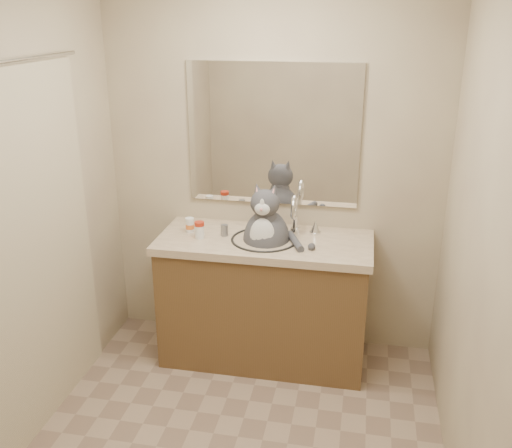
{
  "coord_description": "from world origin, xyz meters",
  "views": [
    {
      "loc": [
        0.58,
        -2.29,
        2.19
      ],
      "look_at": [
        0.01,
        0.65,
        1.06
      ],
      "focal_mm": 40.0,
      "sensor_mm": 36.0,
      "label": 1
    }
  ],
  "objects_px": {
    "pill_bottle_redcap": "(200,230)",
    "grey_canister": "(224,230)",
    "pill_bottle_orange": "(190,225)",
    "cat": "(266,236)"
  },
  "relations": [
    {
      "from": "pill_bottle_redcap",
      "to": "grey_canister",
      "type": "relative_size",
      "value": 1.45
    },
    {
      "from": "pill_bottle_orange",
      "to": "pill_bottle_redcap",
      "type": "bearing_deg",
      "value": -44.34
    },
    {
      "from": "pill_bottle_redcap",
      "to": "pill_bottle_orange",
      "type": "bearing_deg",
      "value": 135.66
    },
    {
      "from": "cat",
      "to": "pill_bottle_orange",
      "type": "distance_m",
      "value": 0.51
    },
    {
      "from": "pill_bottle_redcap",
      "to": "grey_canister",
      "type": "bearing_deg",
      "value": 24.96
    },
    {
      "from": "grey_canister",
      "to": "pill_bottle_orange",
      "type": "bearing_deg",
      "value": 174.65
    },
    {
      "from": "pill_bottle_redcap",
      "to": "pill_bottle_orange",
      "type": "distance_m",
      "value": 0.13
    },
    {
      "from": "pill_bottle_orange",
      "to": "grey_canister",
      "type": "bearing_deg",
      "value": -5.35
    },
    {
      "from": "pill_bottle_orange",
      "to": "grey_canister",
      "type": "relative_size",
      "value": 1.29
    },
    {
      "from": "cat",
      "to": "grey_canister",
      "type": "height_order",
      "value": "cat"
    }
  ]
}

